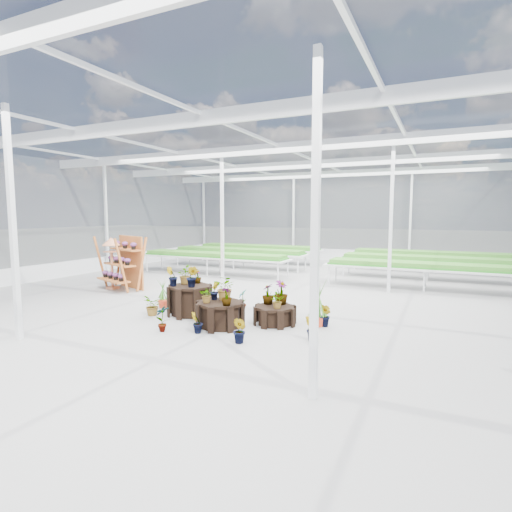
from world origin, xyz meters
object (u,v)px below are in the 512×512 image
at_px(shelf_rack, 121,263).
at_px(plinth_tall, 190,300).
at_px(bird_table, 112,263).
at_px(plinth_mid, 220,314).
at_px(plinth_low, 275,315).

bearing_deg(shelf_rack, plinth_tall, -4.04).
xyz_separation_m(plinth_tall, bird_table, (-4.24, 1.73, 0.49)).
distance_m(shelf_rack, bird_table, 0.30).
height_order(plinth_mid, plinth_low, plinth_mid).
height_order(plinth_tall, plinth_mid, plinth_tall).
bearing_deg(plinth_tall, plinth_mid, -26.57).
relative_size(shelf_rack, bird_table, 1.02).
bearing_deg(bird_table, plinth_tall, -2.58).
distance_m(plinth_low, bird_table, 6.67).
bearing_deg(plinth_mid, plinth_low, 34.99).
bearing_deg(plinth_mid, shelf_rack, 154.82).
relative_size(plinth_mid, bird_table, 0.62).
height_order(shelf_rack, bird_table, shelf_rack).
bearing_deg(plinth_low, plinth_mid, -145.01).
xyz_separation_m(plinth_low, shelf_rack, (-6.16, 1.72, 0.66)).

